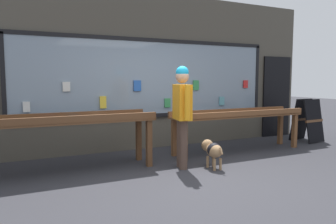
{
  "coord_description": "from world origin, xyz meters",
  "views": [
    {
      "loc": [
        -2.55,
        -4.25,
        1.51
      ],
      "look_at": [
        0.03,
        0.97,
        0.93
      ],
      "focal_mm": 35.0,
      "sensor_mm": 36.0,
      "label": 1
    }
  ],
  "objects": [
    {
      "name": "ground_plane",
      "position": [
        0.0,
        0.0,
        0.0
      ],
      "size": [
        40.0,
        40.0,
        0.0
      ],
      "primitive_type": "plane",
      "color": "#2D2D33"
    },
    {
      "name": "small_dog",
      "position": [
        0.55,
        0.32,
        0.32
      ],
      "size": [
        0.25,
        0.59,
        0.46
      ],
      "rotation": [
        0.0,
        0.0,
        1.52
      ],
      "color": "#99724C",
      "rests_on": "ground_plane"
    },
    {
      "name": "display_table_left",
      "position": [
        -1.76,
        1.17,
        0.78
      ],
      "size": [
        2.99,
        0.7,
        0.95
      ],
      "color": "brown",
      "rests_on": "ground_plane"
    },
    {
      "name": "shopfront_facade",
      "position": [
        0.06,
        2.39,
        1.67
      ],
      "size": [
        8.9,
        0.29,
        3.36
      ],
      "color": "#4C473D",
      "rests_on": "ground_plane"
    },
    {
      "name": "display_table_right",
      "position": [
        1.76,
        1.17,
        0.71
      ],
      "size": [
        2.98,
        0.62,
        0.88
      ],
      "color": "brown",
      "rests_on": "ground_plane"
    },
    {
      "name": "person_browsing",
      "position": [
        0.09,
        0.56,
        1.02
      ],
      "size": [
        0.32,
        0.67,
        1.73
      ],
      "rotation": [
        0.0,
        0.0,
        1.35
      ],
      "color": "#4C382D",
      "rests_on": "ground_plane"
    },
    {
      "name": "sandwich_board_sign",
      "position": [
        4.0,
        1.34,
        0.52
      ],
      "size": [
        0.65,
        0.64,
        1.03
      ],
      "rotation": [
        0.0,
        0.0,
        0.08
      ],
      "color": "black",
      "rests_on": "ground_plane"
    }
  ]
}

